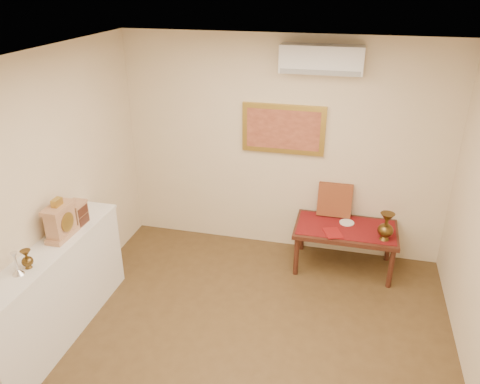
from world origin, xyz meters
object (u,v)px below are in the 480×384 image
(mantel_clock, at_px, (60,221))
(low_table, at_px, (345,232))
(wooden_chest, at_px, (77,213))
(brass_urn_tall, at_px, (386,224))
(display_ledge, at_px, (55,294))

(mantel_clock, height_order, low_table, mantel_clock)
(mantel_clock, xyz_separation_m, low_table, (2.66, 1.63, -0.67))
(low_table, bearing_deg, wooden_chest, -152.86)
(brass_urn_tall, bearing_deg, display_ledge, -151.27)
(display_ledge, relative_size, mantel_clock, 4.93)
(display_ledge, distance_m, mantel_clock, 0.71)
(wooden_chest, height_order, low_table, wooden_chest)
(low_table, bearing_deg, mantel_clock, -148.58)
(low_table, bearing_deg, brass_urn_tall, -22.53)
(brass_urn_tall, xyz_separation_m, mantel_clock, (-3.09, -1.45, 0.40))
(brass_urn_tall, relative_size, wooden_chest, 1.65)
(display_ledge, bearing_deg, brass_urn_tall, 28.73)
(wooden_chest, xyz_separation_m, low_table, (2.66, 1.36, -0.62))
(mantel_clock, distance_m, low_table, 3.19)
(brass_urn_tall, distance_m, display_ledge, 3.55)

